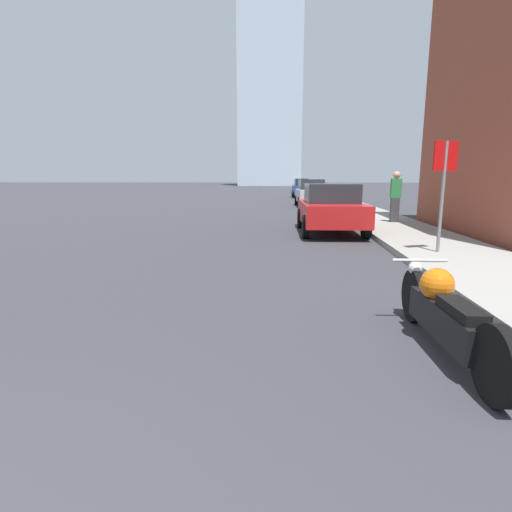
{
  "coord_description": "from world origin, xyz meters",
  "views": [
    {
      "loc": [
        2.01,
        -0.07,
        1.7
      ],
      "look_at": [
        1.53,
        5.44,
        0.63
      ],
      "focal_mm": 28.0,
      "sensor_mm": 36.0,
      "label": 1
    }
  ],
  "objects_px": {
    "parked_car_red": "(331,208)",
    "parked_car_silver": "(311,193)",
    "pedestrian": "(395,196)",
    "parked_car_blue": "(302,189)",
    "parked_car_green": "(301,186)",
    "stop_sign": "(444,178)",
    "motorcycle": "(444,313)"
  },
  "relations": [
    {
      "from": "parked_car_red",
      "to": "parked_car_silver",
      "type": "xyz_separation_m",
      "value": [
        0.0,
        12.7,
        0.03
      ]
    },
    {
      "from": "pedestrian",
      "to": "parked_car_blue",
      "type": "bearing_deg",
      "value": 96.8
    },
    {
      "from": "parked_car_red",
      "to": "parked_car_blue",
      "type": "xyz_separation_m",
      "value": [
        -0.2,
        24.88,
        0.03
      ]
    },
    {
      "from": "parked_car_silver",
      "to": "parked_car_blue",
      "type": "height_order",
      "value": "parked_car_silver"
    },
    {
      "from": "parked_car_silver",
      "to": "parked_car_green",
      "type": "distance_m",
      "value": 23.54
    },
    {
      "from": "parked_car_red",
      "to": "pedestrian",
      "type": "bearing_deg",
      "value": 37.77
    },
    {
      "from": "stop_sign",
      "to": "parked_car_red",
      "type": "bearing_deg",
      "value": 115.19
    },
    {
      "from": "parked_car_green",
      "to": "pedestrian",
      "type": "relative_size",
      "value": 2.54
    },
    {
      "from": "parked_car_red",
      "to": "parked_car_silver",
      "type": "bearing_deg",
      "value": 87.93
    },
    {
      "from": "parked_car_blue",
      "to": "parked_car_red",
      "type": "bearing_deg",
      "value": -92.29
    },
    {
      "from": "motorcycle",
      "to": "parked_car_blue",
      "type": "relative_size",
      "value": 0.53
    },
    {
      "from": "parked_car_silver",
      "to": "stop_sign",
      "type": "height_order",
      "value": "stop_sign"
    },
    {
      "from": "parked_car_green",
      "to": "stop_sign",
      "type": "distance_m",
      "value": 40.37
    },
    {
      "from": "parked_car_red",
      "to": "parked_car_silver",
      "type": "height_order",
      "value": "parked_car_silver"
    },
    {
      "from": "parked_car_green",
      "to": "stop_sign",
      "type": "xyz_separation_m",
      "value": [
        1.92,
        -40.31,
        0.85
      ]
    },
    {
      "from": "parked_car_blue",
      "to": "stop_sign",
      "type": "bearing_deg",
      "value": -88.58
    },
    {
      "from": "motorcycle",
      "to": "stop_sign",
      "type": "relative_size",
      "value": 1.06
    },
    {
      "from": "parked_car_blue",
      "to": "parked_car_green",
      "type": "bearing_deg",
      "value": 86.26
    },
    {
      "from": "parked_car_silver",
      "to": "parked_car_red",
      "type": "bearing_deg",
      "value": -93.54
    },
    {
      "from": "motorcycle",
      "to": "pedestrian",
      "type": "distance_m",
      "value": 11.29
    },
    {
      "from": "motorcycle",
      "to": "parked_car_silver",
      "type": "relative_size",
      "value": 0.6
    },
    {
      "from": "pedestrian",
      "to": "parked_car_red",
      "type": "bearing_deg",
      "value": -140.16
    },
    {
      "from": "parked_car_green",
      "to": "parked_car_blue",
      "type": "bearing_deg",
      "value": -92.6
    },
    {
      "from": "parked_car_silver",
      "to": "pedestrian",
      "type": "relative_size",
      "value": 2.26
    },
    {
      "from": "parked_car_silver",
      "to": "stop_sign",
      "type": "relative_size",
      "value": 1.77
    },
    {
      "from": "parked_car_blue",
      "to": "stop_sign",
      "type": "height_order",
      "value": "stop_sign"
    },
    {
      "from": "motorcycle",
      "to": "parked_car_silver",
      "type": "height_order",
      "value": "parked_car_silver"
    },
    {
      "from": "parked_car_red",
      "to": "parked_car_green",
      "type": "height_order",
      "value": "parked_car_green"
    },
    {
      "from": "parked_car_red",
      "to": "stop_sign",
      "type": "relative_size",
      "value": 1.81
    },
    {
      "from": "motorcycle",
      "to": "parked_car_red",
      "type": "xyz_separation_m",
      "value": [
        -0.26,
        8.95,
        0.4
      ]
    },
    {
      "from": "parked_car_blue",
      "to": "pedestrian",
      "type": "distance_m",
      "value": 22.95
    },
    {
      "from": "parked_car_silver",
      "to": "parked_car_green",
      "type": "bearing_deg",
      "value": 86.49
    }
  ]
}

